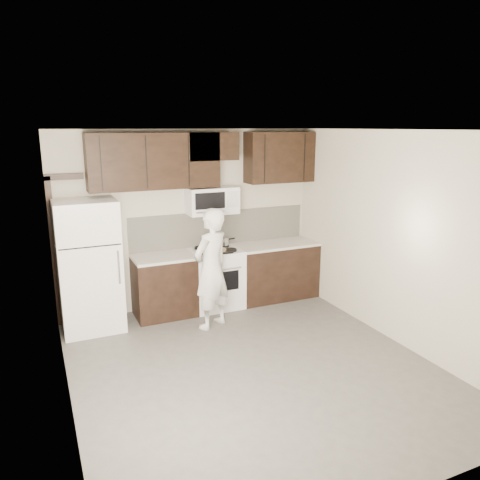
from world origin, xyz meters
TOP-DOWN VIEW (x-y plane):
  - floor at (0.00, 0.00)m, footprint 4.50×4.50m
  - back_wall at (0.00, 2.25)m, footprint 4.00×0.00m
  - ceiling at (0.00, 0.00)m, footprint 4.50×4.50m
  - counter_run at (0.60, 1.94)m, footprint 2.95×0.64m
  - stove at (0.30, 1.94)m, footprint 0.76×0.66m
  - backsplash at (0.50, 2.24)m, footprint 2.90×0.02m
  - upper_cabinets at (0.21, 2.08)m, footprint 3.48×0.35m
  - microwave at (0.30, 2.06)m, footprint 0.76×0.42m
  - refrigerator at (-1.55, 1.89)m, footprint 0.80×0.76m
  - door_trim at (-1.92, 2.21)m, footprint 0.50×0.08m
  - saucepan at (0.48, 2.09)m, footprint 0.33×0.19m
  - baking_tray at (0.27, 1.82)m, footprint 0.47×0.38m
  - pizza at (0.27, 1.82)m, footprint 0.33×0.33m
  - person at (-0.02, 1.27)m, footprint 0.73×0.65m

SIDE VIEW (x-z plane):
  - floor at x=0.00m, z-range 0.00..0.00m
  - counter_run at x=0.60m, z-range 0.00..0.91m
  - stove at x=0.30m, z-range -0.01..0.93m
  - person at x=-0.02m, z-range 0.00..1.68m
  - refrigerator at x=-1.55m, z-range 0.00..1.80m
  - baking_tray at x=0.27m, z-range 0.91..0.93m
  - pizza at x=0.27m, z-range 0.93..0.95m
  - saucepan at x=0.48m, z-range 0.89..1.08m
  - backsplash at x=0.50m, z-range 0.91..1.45m
  - door_trim at x=-1.92m, z-range 0.19..2.31m
  - back_wall at x=0.00m, z-range -0.65..3.35m
  - microwave at x=0.30m, z-range 1.45..1.85m
  - upper_cabinets at x=0.21m, z-range 1.89..2.67m
  - ceiling at x=0.00m, z-range 2.70..2.70m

